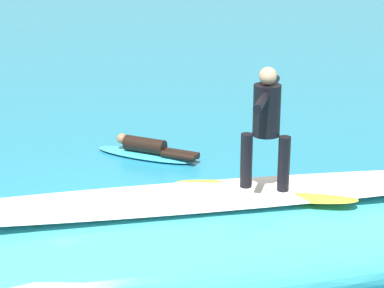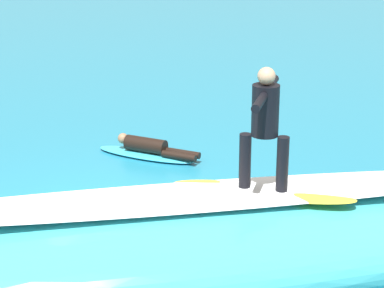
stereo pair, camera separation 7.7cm
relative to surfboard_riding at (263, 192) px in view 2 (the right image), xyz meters
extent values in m
plane|color=teal|center=(1.14, -2.42, -1.20)|extent=(120.00, 120.00, 0.00)
ellipsoid|color=teal|center=(0.82, -0.25, -0.62)|extent=(10.29, 5.51, 1.16)
ellipsoid|color=white|center=(0.82, -0.25, 0.00)|extent=(8.35, 3.40, 0.08)
ellipsoid|color=yellow|center=(0.00, 0.00, 0.00)|extent=(1.99, 1.90, 0.08)
cylinder|color=black|center=(0.16, -0.15, 0.37)|extent=(0.14, 0.14, 0.67)
cylinder|color=black|center=(-0.16, 0.15, 0.37)|extent=(0.14, 0.14, 0.67)
cylinder|color=black|center=(0.00, 0.00, 1.02)|extent=(0.45, 0.45, 0.61)
sphere|color=tan|center=(0.00, 0.00, 1.42)|extent=(0.21, 0.21, 0.21)
cylinder|color=black|center=(0.29, 0.32, 1.23)|extent=(0.44, 0.47, 0.10)
cylinder|color=black|center=(-0.29, -0.32, 1.23)|extent=(0.44, 0.47, 0.10)
ellipsoid|color=#33B2D1|center=(-0.65, -4.83, -1.15)|extent=(1.57, 1.88, 0.09)
cylinder|color=black|center=(-0.65, -4.83, -0.97)|extent=(0.69, 0.80, 0.28)
sphere|color=#936B4C|center=(-0.36, -5.22, -0.91)|extent=(0.20, 0.20, 0.20)
cylinder|color=black|center=(-1.14, -4.29, -1.04)|extent=(0.49, 0.60, 0.13)
cylinder|color=black|center=(-1.01, -4.20, -1.04)|extent=(0.49, 0.60, 0.13)
ellipsoid|color=white|center=(-0.03, -1.38, -1.12)|extent=(1.07, 1.03, 0.15)
camera|label=1|loc=(4.64, 6.74, 3.37)|focal=68.43mm
camera|label=2|loc=(4.57, 6.77, 3.37)|focal=68.43mm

